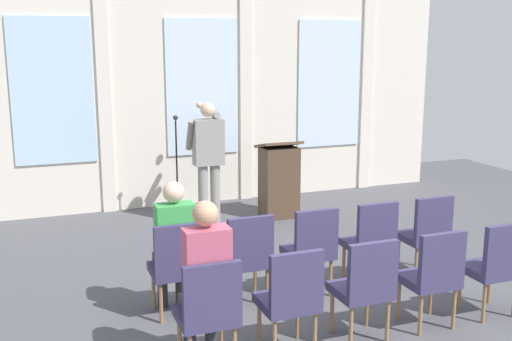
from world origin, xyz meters
The scene contains 17 objects.
ground_plane centered at (0.00, 0.00, 0.00)m, with size 13.03×13.03×0.00m, color #4C4C51.
rear_partition centered at (0.04, 5.00, 1.88)m, with size 8.39×0.14×3.75m.
speaker centered at (-0.25, 3.80, 1.02)m, with size 0.52×0.69×1.75m.
mic_stand centered at (-0.65, 4.03, 0.34)m, with size 0.28×0.28×1.55m.
lectern centered at (0.82, 3.76, 0.55)m, with size 0.60×0.48×1.16m.
chair_r0_c0 centered at (-1.40, 0.97, 0.53)m, with size 0.46×0.44×0.94m.
audience_r0_c0 centered at (-1.40, 1.05, 0.73)m, with size 0.36×0.39×1.31m.
chair_r0_c1 centered at (-0.70, 0.97, 0.53)m, with size 0.46×0.44×0.94m.
chair_r0_c2 centered at (0.00, 0.97, 0.53)m, with size 0.46×0.44×0.94m.
chair_r0_c3 centered at (0.70, 0.97, 0.53)m, with size 0.46×0.44×0.94m.
chair_r0_c4 centered at (1.40, 0.97, 0.53)m, with size 0.46×0.44×0.94m.
chair_r1_c0 centered at (-1.40, -0.09, 0.53)m, with size 0.46×0.44×0.94m.
audience_r1_c0 centered at (-1.40, -0.01, 0.77)m, with size 0.36×0.39×1.39m.
chair_r1_c1 centered at (-0.70, -0.09, 0.53)m, with size 0.46×0.44×0.94m.
chair_r1_c2 centered at (0.00, -0.09, 0.53)m, with size 0.46×0.44×0.94m.
chair_r1_c3 centered at (0.70, -0.09, 0.53)m, with size 0.46×0.44×0.94m.
chair_r1_c4 centered at (1.40, -0.09, 0.53)m, with size 0.46×0.44×0.94m.
Camera 1 is at (-2.62, -4.35, 2.57)m, focal length 42.78 mm.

